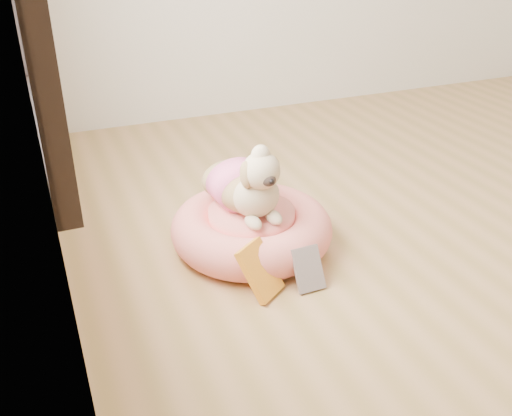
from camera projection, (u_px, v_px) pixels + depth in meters
name	position (u px, v px, depth m)	size (l,w,h in m)	color
pet_bed	(252.00, 229.00, 2.46)	(0.70, 0.70, 0.18)	#F98461
dog	(246.00, 173.00, 2.34)	(0.32, 0.47, 0.34)	brown
book_yellow	(260.00, 270.00, 2.15)	(0.14, 0.03, 0.22)	yellow
book_white	(308.00, 269.00, 2.20)	(0.11, 0.02, 0.17)	silver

